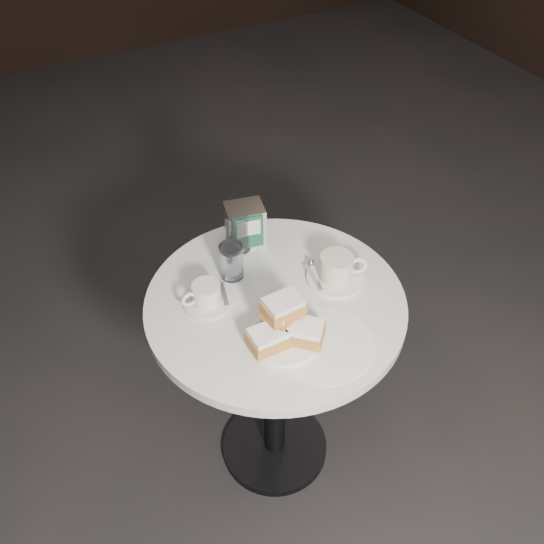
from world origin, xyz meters
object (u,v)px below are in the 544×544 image
at_px(cafe_table, 275,348).
at_px(water_glass_right, 238,231).
at_px(coffee_cup_right, 337,270).
at_px(coffee_cup_left, 206,296).
at_px(water_glass_left, 231,261).
at_px(napkin_dispenser, 245,225).
at_px(beignet_plate, 285,327).

xyz_separation_m(cafe_table, water_glass_right, (0.00, 0.24, 0.26)).
distance_m(cafe_table, coffee_cup_right, 0.30).
bearing_deg(cafe_table, coffee_cup_left, 156.61).
bearing_deg(water_glass_left, napkin_dispenser, 49.73).
height_order(water_glass_right, napkin_dispenser, napkin_dispenser).
xyz_separation_m(cafe_table, napkin_dispenser, (0.03, 0.26, 0.26)).
xyz_separation_m(coffee_cup_left, water_glass_left, (0.11, 0.07, 0.02)).
bearing_deg(beignet_plate, napkin_dispenser, 78.48).
height_order(coffee_cup_left, coffee_cup_right, coffee_cup_right).
relative_size(cafe_table, water_glass_right, 6.14).
height_order(water_glass_left, water_glass_right, water_glass_right).
distance_m(coffee_cup_right, water_glass_left, 0.29).
distance_m(coffee_cup_left, water_glass_right, 0.24).
height_order(beignet_plate, coffee_cup_left, beignet_plate).
distance_m(beignet_plate, coffee_cup_left, 0.24).
height_order(cafe_table, coffee_cup_right, coffee_cup_right).
xyz_separation_m(water_glass_left, napkin_dispenser, (0.10, 0.11, 0.01)).
bearing_deg(cafe_table, water_glass_right, 88.90).
bearing_deg(coffee_cup_right, napkin_dispenser, 141.84).
relative_size(cafe_table, beignet_plate, 3.21).
height_order(beignet_plate, napkin_dispenser, napkin_dispenser).
bearing_deg(coffee_cup_left, coffee_cup_right, -13.48).
distance_m(water_glass_left, water_glass_right, 0.12).
bearing_deg(coffee_cup_left, water_glass_left, 32.33).
bearing_deg(water_glass_right, coffee_cup_right, -54.13).
bearing_deg(cafe_table, beignet_plate, -108.54).
bearing_deg(water_glass_right, napkin_dispenser, 24.57).
bearing_deg(beignet_plate, coffee_cup_right, 28.32).
xyz_separation_m(coffee_cup_right, water_glass_right, (-0.18, 0.25, 0.02)).
bearing_deg(beignet_plate, cafe_table, 71.46).
bearing_deg(napkin_dispenser, water_glass_left, -118.07).
height_order(beignet_plate, water_glass_left, beignet_plate).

